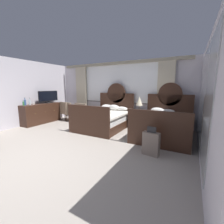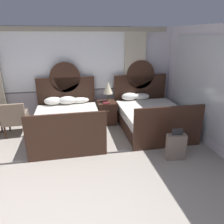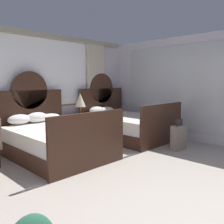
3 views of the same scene
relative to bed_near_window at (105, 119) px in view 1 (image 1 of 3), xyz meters
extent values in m
plane|color=#9E9389|center=(0.04, -3.21, -0.37)|extent=(24.00, 24.00, 0.00)
cube|color=silver|center=(0.04, 1.18, 0.98)|extent=(6.38, 0.07, 2.70)
cube|color=#575459|center=(0.04, 1.13, 1.43)|extent=(3.77, 0.02, 1.80)
cube|color=white|center=(0.04, 1.13, 1.43)|extent=(3.69, 0.02, 1.72)
cube|color=#C1B79E|center=(-1.99, 1.04, 0.93)|extent=(0.62, 0.08, 2.60)
cube|color=#C1B79E|center=(2.07, 1.04, 0.93)|extent=(0.62, 0.08, 2.60)
cube|color=gray|center=(0.04, 1.04, 2.25)|extent=(5.87, 0.10, 0.12)
cube|color=silver|center=(-3.18, -1.33, 0.98)|extent=(0.07, 4.95, 2.70)
cube|color=silver|center=(3.26, -1.33, 0.98)|extent=(0.07, 4.95, 2.70)
cube|color=#B2B7BC|center=(3.22, -1.03, 0.98)|extent=(0.01, 3.46, 2.27)
cube|color=#382116|center=(0.00, -0.06, -0.22)|extent=(1.57, 2.05, 0.30)
cube|color=white|center=(0.00, -0.06, 0.06)|extent=(1.51, 1.95, 0.25)
cube|color=silver|center=(0.00, -0.14, 0.21)|extent=(1.61, 1.85, 0.06)
cube|color=#382116|center=(0.00, 0.99, 0.30)|extent=(1.65, 0.06, 1.33)
cylinder|color=#382116|center=(0.00, 0.99, 0.97)|extent=(0.86, 0.06, 0.86)
cube|color=#382116|center=(0.00, -1.12, 0.14)|extent=(1.65, 0.06, 1.01)
ellipsoid|color=white|center=(-0.37, 0.77, 0.35)|extent=(0.50, 0.33, 0.22)
ellipsoid|color=white|center=(0.02, 0.74, 0.36)|extent=(0.49, 0.28, 0.23)
ellipsoid|color=white|center=(0.36, 0.78, 0.33)|extent=(0.55, 0.24, 0.17)
cube|color=#382116|center=(2.25, -0.06, -0.22)|extent=(1.57, 2.05, 0.30)
cube|color=white|center=(2.25, -0.06, 0.06)|extent=(1.51, 1.95, 0.25)
cube|color=silver|center=(2.25, -0.14, 0.21)|extent=(1.61, 1.85, 0.06)
cube|color=#382116|center=(2.25, 0.99, 0.30)|extent=(1.65, 0.06, 1.33)
cylinder|color=#382116|center=(2.25, 0.99, 0.97)|extent=(0.86, 0.06, 0.86)
cube|color=#382116|center=(2.25, -1.12, 0.14)|extent=(1.65, 0.06, 1.01)
ellipsoid|color=white|center=(1.86, 0.78, 0.36)|extent=(0.50, 0.28, 0.22)
ellipsoid|color=white|center=(2.23, 0.78, 0.34)|extent=(0.50, 0.31, 0.19)
cube|color=#382116|center=(1.13, 0.61, -0.04)|extent=(0.53, 0.53, 0.65)
sphere|color=tan|center=(1.13, 0.34, 0.10)|extent=(0.02, 0.02, 0.02)
cylinder|color=brown|center=(1.18, 0.64, 0.29)|extent=(0.14, 0.14, 0.02)
cylinder|color=brown|center=(1.18, 0.64, 0.41)|extent=(0.03, 0.03, 0.22)
cone|color=beige|center=(1.18, 0.64, 0.70)|extent=(0.27, 0.27, 0.34)
cube|color=maroon|center=(1.09, 0.51, 0.30)|extent=(0.18, 0.26, 0.03)
cube|color=#382116|center=(-2.91, -0.65, 0.07)|extent=(0.49, 1.75, 0.87)
sphere|color=tan|center=(-2.65, -0.17, 0.15)|extent=(0.03, 0.03, 0.03)
sphere|color=tan|center=(-2.65, -0.65, 0.15)|extent=(0.03, 0.03, 0.03)
sphere|color=tan|center=(-2.65, -1.13, 0.15)|extent=(0.03, 0.03, 0.03)
cube|color=black|center=(-2.88, -0.26, 0.52)|extent=(0.20, 0.28, 0.04)
cylinder|color=black|center=(-2.88, -0.26, 0.57)|extent=(0.04, 0.04, 0.05)
cube|color=black|center=(-2.88, -0.26, 0.82)|extent=(0.04, 1.03, 0.46)
cube|color=black|center=(-2.86, -0.26, 0.82)|extent=(0.01, 0.99, 0.42)
cylinder|color=#337A3D|center=(-2.92, -1.43, 0.58)|extent=(0.06, 0.06, 0.15)
cylinder|color=#337A3D|center=(-2.92, -1.43, 0.69)|extent=(0.02, 0.02, 0.06)
cylinder|color=black|center=(-2.92, -1.43, 0.71)|extent=(0.03, 0.03, 0.01)
cylinder|color=#385B99|center=(-2.98, -1.31, 0.61)|extent=(0.08, 0.08, 0.22)
cylinder|color=#385B99|center=(-2.98, -1.31, 0.77)|extent=(0.03, 0.03, 0.09)
cylinder|color=black|center=(-2.98, -1.31, 0.80)|extent=(0.04, 0.04, 0.01)
cylinder|color=silver|center=(-2.91, -1.16, 0.61)|extent=(0.07, 0.07, 0.21)
cylinder|color=silver|center=(-2.91, -1.16, 0.75)|extent=(0.03, 0.03, 0.08)
cylinder|color=black|center=(-2.91, -1.16, 0.78)|extent=(0.03, 0.03, 0.01)
cylinder|color=white|center=(-2.88, -1.01, 0.54)|extent=(0.08, 0.08, 0.08)
torus|color=white|center=(-2.83, -1.01, 0.55)|extent=(0.05, 0.01, 0.05)
cube|color=#84705B|center=(-1.32, 0.35, 0.01)|extent=(0.60, 0.60, 0.10)
cube|color=#84705B|center=(-1.31, 0.10, 0.30)|extent=(0.58, 0.10, 0.47)
cube|color=#84705B|center=(-1.06, 0.36, 0.14)|extent=(0.08, 0.52, 0.16)
cube|color=#84705B|center=(-1.58, 0.34, 0.14)|extent=(0.08, 0.52, 0.16)
cylinder|color=#382116|center=(-1.09, 0.60, -0.20)|extent=(0.04, 0.04, 0.33)
cylinder|color=#382116|center=(-1.57, 0.58, -0.20)|extent=(0.04, 0.04, 0.33)
cylinder|color=#382116|center=(-1.07, 0.12, -0.20)|extent=(0.04, 0.04, 0.33)
cylinder|color=#382116|center=(-1.55, 0.10, -0.20)|extent=(0.04, 0.04, 0.33)
cube|color=#84705B|center=(-2.04, 0.35, 0.01)|extent=(0.70, 0.70, 0.10)
cube|color=#84705B|center=(-2.10, 0.11, 0.30)|extent=(0.58, 0.22, 0.47)
cube|color=#84705B|center=(-1.79, 0.29, 0.14)|extent=(0.18, 0.52, 0.16)
cube|color=#84705B|center=(-2.29, 0.41, 0.14)|extent=(0.18, 0.52, 0.16)
cylinder|color=#382116|center=(-1.75, 0.52, -0.20)|extent=(0.04, 0.04, 0.33)
cylinder|color=#382116|center=(-2.21, 0.64, -0.20)|extent=(0.04, 0.04, 0.33)
cylinder|color=#382116|center=(-1.87, 0.06, -0.20)|extent=(0.04, 0.04, 0.33)
cylinder|color=#382116|center=(-2.33, 0.18, -0.20)|extent=(0.04, 0.04, 0.33)
cube|color=#84705B|center=(-2.27, 0.35, 0.01)|extent=(0.71, 0.71, 0.10)
cube|color=#84705B|center=(-2.34, 0.11, 0.30)|extent=(0.58, 0.23, 0.47)
cube|color=#84705B|center=(-2.02, 0.28, 0.14)|extent=(0.20, 0.52, 0.16)
cube|color=#84705B|center=(-2.52, 0.42, 0.14)|extent=(0.20, 0.52, 0.16)
cylinder|color=#382116|center=(-1.98, 0.51, -0.20)|extent=(0.04, 0.04, 0.33)
cylinder|color=#382116|center=(-2.44, 0.64, -0.20)|extent=(0.04, 0.04, 0.33)
cylinder|color=#382116|center=(-2.11, 0.05, -0.20)|extent=(0.04, 0.04, 0.33)
cylinder|color=#382116|center=(-2.57, 0.18, -0.20)|extent=(0.04, 0.04, 0.33)
cube|color=#75665B|center=(2.21, -1.58, -0.09)|extent=(0.41, 0.22, 0.56)
cube|color=#232326|center=(2.21, -1.58, 0.26)|extent=(0.22, 0.05, 0.14)
cylinder|color=black|center=(2.06, -1.56, -0.34)|extent=(0.05, 0.03, 0.05)
cylinder|color=black|center=(2.36, -1.60, -0.34)|extent=(0.05, 0.03, 0.05)
camera|label=1|loc=(2.98, -5.00, 1.25)|focal=24.05mm
camera|label=2|loc=(0.15, -5.13, 2.12)|focal=33.88mm
camera|label=3|loc=(-2.63, -4.26, 1.16)|focal=38.89mm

